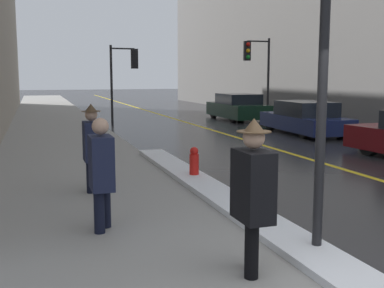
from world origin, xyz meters
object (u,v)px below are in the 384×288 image
traffic_light_near (126,67)px  pedestrian_trailing (253,191)px  traffic_light_far (256,62)px  fire_hydrant (194,163)px  parked_car_dark_green (238,107)px  pedestrian_with_shoulder_bag (101,169)px  pedestrian_in_fedora (92,144)px  parked_car_navy (305,118)px

traffic_light_near → pedestrian_trailing: size_ratio=2.07×
traffic_light_far → fire_hydrant: (-6.81, -11.27, -2.53)m
parked_car_dark_green → traffic_light_near: bearing=93.6°
pedestrian_with_shoulder_bag → pedestrian_in_fedora: bearing=176.3°
traffic_light_far → pedestrian_with_shoulder_bag: bearing=59.5°
traffic_light_far → parked_car_navy: (-0.10, -4.62, -2.29)m
pedestrian_trailing → traffic_light_near: bearing=173.7°
traffic_light_near → parked_car_dark_green: (5.74, 0.29, -1.97)m
parked_car_navy → fire_hydrant: (-6.70, -6.65, -0.24)m
pedestrian_trailing → fire_hydrant: 5.05m
traffic_light_far → parked_car_navy: size_ratio=0.85×
parked_car_navy → pedestrian_in_fedora: bearing=131.9°
pedestrian_trailing → parked_car_dark_green: (7.61, 17.87, -0.32)m
parked_car_navy → fire_hydrant: size_ratio=6.71×
traffic_light_near → traffic_light_far: traffic_light_far is taller
pedestrian_with_shoulder_bag → pedestrian_trailing: bearing=33.3°
traffic_light_far → parked_car_dark_green: size_ratio=0.89×
pedestrian_trailing → pedestrian_with_shoulder_bag: size_ratio=1.08×
parked_car_navy → parked_car_dark_green: size_ratio=1.06×
traffic_light_near → pedestrian_in_fedora: 13.59m
fire_hydrant → pedestrian_in_fedora: bearing=-168.0°
parked_car_navy → parked_car_dark_green: parked_car_dark_green is taller
pedestrian_with_shoulder_bag → parked_car_navy: 13.12m
pedestrian_trailing → pedestrian_in_fedora: (-1.22, 4.46, -0.03)m
traffic_light_near → pedestrian_in_fedora: bearing=-107.1°
pedestrian_trailing → pedestrian_in_fedora: bearing=-165.0°
pedestrian_in_fedora → traffic_light_far: bearing=142.3°
pedestrian_trailing → parked_car_navy: 13.88m
pedestrian_with_shoulder_bag → pedestrian_in_fedora: size_ratio=0.96×
traffic_light_near → pedestrian_in_fedora: size_ratio=2.14×
traffic_light_near → parked_car_dark_green: traffic_light_near is taller
traffic_light_near → fire_hydrant: size_ratio=5.14×
pedestrian_trailing → fire_hydrant: pedestrian_trailing is taller
fire_hydrant → parked_car_dark_green: bearing=62.9°
pedestrian_with_shoulder_bag → pedestrian_in_fedora: 2.41m
pedestrian_with_shoulder_bag → parked_car_navy: size_ratio=0.34×
pedestrian_in_fedora → fire_hydrant: (2.18, 0.46, -0.57)m
pedestrian_trailing → parked_car_navy: bearing=146.2°
traffic_light_far → fire_hydrant: 13.41m
pedestrian_trailing → pedestrian_with_shoulder_bag: bearing=-146.7°
parked_car_navy → traffic_light_near: bearing=47.2°
traffic_light_far → parked_car_navy: 5.16m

